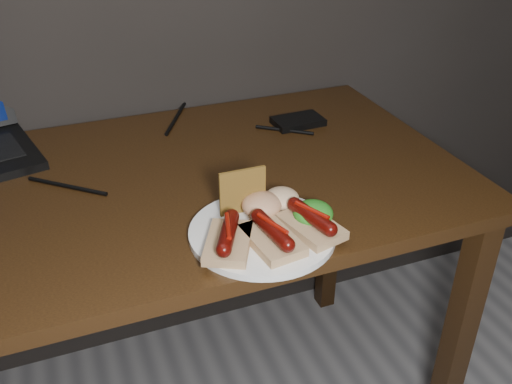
{
  "coord_description": "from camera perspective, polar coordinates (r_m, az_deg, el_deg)",
  "views": [
    {
      "loc": [
        -0.1,
        0.38,
        1.32
      ],
      "look_at": [
        0.2,
        1.16,
        0.82
      ],
      "focal_mm": 40.0,
      "sensor_mm": 36.0,
      "label": 1
    }
  ],
  "objects": [
    {
      "name": "desk",
      "position": [
        1.2,
        -12.87,
        -3.29
      ],
      "size": [
        1.4,
        0.7,
        0.75
      ],
      "color": "#37210D",
      "rests_on": "ground"
    },
    {
      "name": "coleslaw_mound",
      "position": [
        1.03,
        2.58,
        -0.64
      ],
      "size": [
        0.06,
        0.06,
        0.04
      ],
      "primitive_type": "ellipsoid",
      "color": "beige",
      "rests_on": "plate"
    },
    {
      "name": "bread_sausage_left",
      "position": [
        0.93,
        -2.79,
        -4.64
      ],
      "size": [
        0.11,
        0.13,
        0.04
      ],
      "color": "tan",
      "rests_on": "plate"
    },
    {
      "name": "crispbread",
      "position": [
        1.0,
        -1.35,
        0.09
      ],
      "size": [
        0.09,
        0.01,
        0.08
      ],
      "primitive_type": "cube",
      "color": "olive",
      "rests_on": "plate"
    },
    {
      "name": "desk_cables",
      "position": [
        1.29,
        -15.45,
        3.72
      ],
      "size": [
        0.97,
        0.42,
        0.01
      ],
      "color": "black",
      "rests_on": "desk"
    },
    {
      "name": "bread_sausage_right",
      "position": [
        0.97,
        5.55,
        -3.01
      ],
      "size": [
        0.1,
        0.13,
        0.04
      ],
      "color": "tan",
      "rests_on": "plate"
    },
    {
      "name": "salad_greens",
      "position": [
        0.99,
        5.73,
        -2.12
      ],
      "size": [
        0.07,
        0.07,
        0.04
      ],
      "primitive_type": "ellipsoid",
      "color": "#195D12",
      "rests_on": "plate"
    },
    {
      "name": "hard_drive",
      "position": [
        1.39,
        4.23,
        7.07
      ],
      "size": [
        0.12,
        0.08,
        0.02
      ],
      "primitive_type": "cube",
      "rotation": [
        0.0,
        0.0,
        0.03
      ],
      "color": "black",
      "rests_on": "desk"
    },
    {
      "name": "bread_sausage_center",
      "position": [
        0.93,
        1.63,
        -4.39
      ],
      "size": [
        0.08,
        0.12,
        0.04
      ],
      "color": "tan",
      "rests_on": "plate"
    },
    {
      "name": "salsa_mound",
      "position": [
        1.01,
        0.57,
        -1.27
      ],
      "size": [
        0.07,
        0.07,
        0.04
      ],
      "primitive_type": "ellipsoid",
      "color": "#9D220F",
      "rests_on": "plate"
    },
    {
      "name": "plate",
      "position": [
        0.98,
        0.63,
        -4.05
      ],
      "size": [
        0.29,
        0.29,
        0.01
      ],
      "primitive_type": "cylinder",
      "rotation": [
        0.0,
        0.0,
        -0.14
      ],
      "color": "white",
      "rests_on": "desk"
    }
  ]
}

